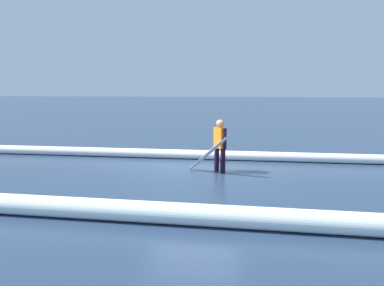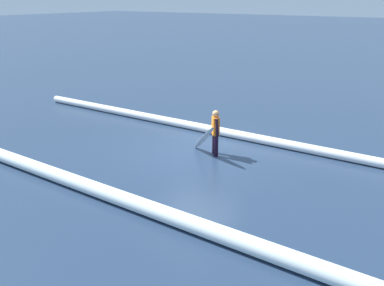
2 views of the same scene
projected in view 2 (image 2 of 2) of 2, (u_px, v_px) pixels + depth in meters
name	position (u px, v px, depth m)	size (l,w,h in m)	color
ground_plane	(194.00, 152.00, 13.78)	(197.94, 197.94, 0.00)	#24354F
surfer	(215.00, 130.00, 13.27)	(0.38, 0.46, 1.48)	black
surfboard	(204.00, 138.00, 13.30)	(1.37, 1.08, 1.19)	white
wave_crest_foreground	(297.00, 146.00, 13.82)	(0.31, 0.31, 24.22)	white
wave_crest_midground	(56.00, 175.00, 11.53)	(0.38, 0.38, 21.03)	white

